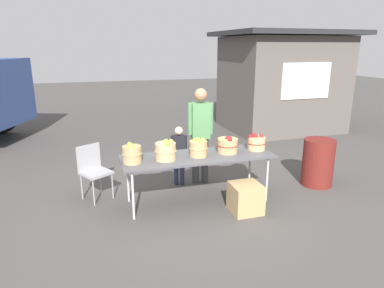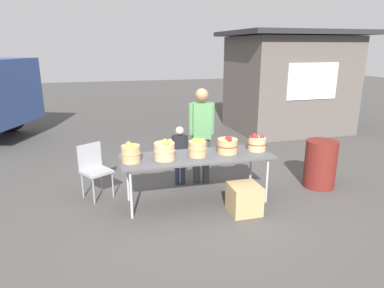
{
  "view_description": "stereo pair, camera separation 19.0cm",
  "coord_description": "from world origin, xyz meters",
  "views": [
    {
      "loc": [
        -1.5,
        -4.69,
        2.34
      ],
      "look_at": [
        0.0,
        0.3,
        0.85
      ],
      "focal_mm": 32.07,
      "sensor_mm": 36.0,
      "label": 1
    },
    {
      "loc": [
        -1.32,
        -4.74,
        2.34
      ],
      "look_at": [
        0.0,
        0.3,
        0.85
      ],
      "focal_mm": 32.07,
      "sensor_mm": 36.0,
      "label": 2
    }
  ],
  "objects": [
    {
      "name": "apple_basket_green_2",
      "position": [
        -0.0,
        -0.03,
        0.89
      ],
      "size": [
        0.28,
        0.28,
        0.29
      ],
      "color": "tan",
      "rests_on": "market_table"
    },
    {
      "name": "food_kiosk",
      "position": [
        3.8,
        4.05,
        1.38
      ],
      "size": [
        3.57,
        2.98,
        2.74
      ],
      "rotation": [
        0.0,
        0.0,
        0.02
      ],
      "color": "#59514C",
      "rests_on": "ground"
    },
    {
      "name": "apple_basket_green_1",
      "position": [
        -0.5,
        -0.05,
        0.89
      ],
      "size": [
        0.32,
        0.32,
        0.31
      ],
      "color": "tan",
      "rests_on": "market_table"
    },
    {
      "name": "apple_basket_red_0",
      "position": [
        0.49,
        0.01,
        0.87
      ],
      "size": [
        0.33,
        0.33,
        0.28
      ],
      "color": "tan",
      "rests_on": "market_table"
    },
    {
      "name": "ground_plane",
      "position": [
        0.0,
        0.0,
        0.0
      ],
      "size": [
        40.0,
        40.0,
        0.0
      ],
      "primitive_type": "plane",
      "color": "#474442"
    },
    {
      "name": "folding_chair",
      "position": [
        -1.53,
        0.6,
        0.51
      ],
      "size": [
        0.55,
        0.55,
        0.86
      ],
      "rotation": [
        0.0,
        0.0,
        0.54
      ],
      "color": "#99999E",
      "rests_on": "ground"
    },
    {
      "name": "child_customer",
      "position": [
        -0.1,
        0.73,
        0.61
      ],
      "size": [
        0.27,
        0.17,
        1.04
      ],
      "rotation": [
        0.0,
        0.0,
        2.94
      ],
      "color": "#262D4C",
      "rests_on": "ground"
    },
    {
      "name": "trash_barrel",
      "position": [
        2.2,
        0.05,
        0.41
      ],
      "size": [
        0.53,
        0.53,
        0.81
      ],
      "primitive_type": "cylinder",
      "color": "maroon",
      "rests_on": "ground"
    },
    {
      "name": "apple_basket_green_0",
      "position": [
        -0.99,
        -0.05,
        0.89
      ],
      "size": [
        0.28,
        0.28,
        0.29
      ],
      "color": "tan",
      "rests_on": "market_table"
    },
    {
      "name": "vendor_adult",
      "position": [
        0.28,
        0.74,
        0.98
      ],
      "size": [
        0.44,
        0.26,
        1.67
      ],
      "rotation": [
        0.0,
        0.0,
        3.0
      ],
      "color": "#3F3F3F",
      "rests_on": "ground"
    },
    {
      "name": "apple_basket_red_1",
      "position": [
        0.99,
        0.03,
        0.87
      ],
      "size": [
        0.3,
        0.3,
        0.26
      ],
      "color": "tan",
      "rests_on": "market_table"
    },
    {
      "name": "produce_crate",
      "position": [
        0.56,
        -0.53,
        0.21
      ],
      "size": [
        0.43,
        0.43,
        0.43
      ],
      "primitive_type": "cube",
      "color": "tan",
      "rests_on": "ground"
    },
    {
      "name": "market_table",
      "position": [
        0.0,
        0.0,
        0.71
      ],
      "size": [
        2.3,
        0.76,
        0.75
      ],
      "color": "#4C4C51",
      "rests_on": "ground"
    }
  ]
}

